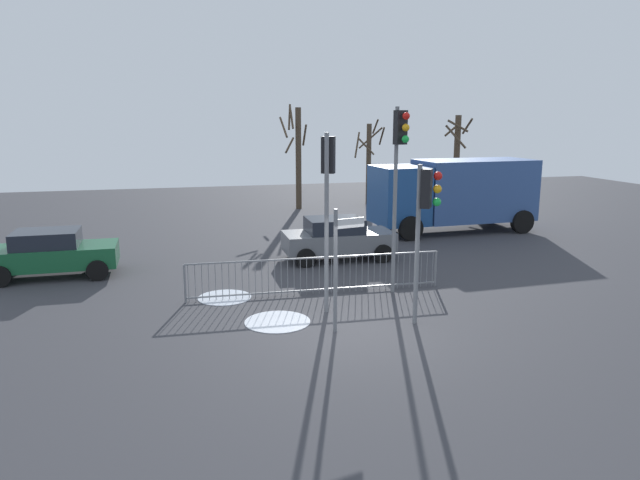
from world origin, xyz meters
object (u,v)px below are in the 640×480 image
object	(u,v)px
car_green_far	(52,253)
bare_tree_right	(457,155)
traffic_light_mid_right	(399,159)
delivery_truck	(455,192)
bare_tree_centre	(369,160)
bare_tree_left	(297,154)
traffic_light_rear_left	(425,209)
car_grey_near	(337,238)
direction_sign_post	(338,264)
traffic_light_mid_left	(328,182)

from	to	relation	value
car_green_far	bare_tree_right	bearing A→B (deg)	31.19
traffic_light_mid_right	bare_tree_right	distance (m)	19.83
car_green_far	delivery_truck	bearing A→B (deg)	12.46
traffic_light_mid_right	bare_tree_centre	xyz separation A→B (m)	(4.92, 16.61, -1.26)
delivery_truck	bare_tree_left	world-z (taller)	bare_tree_left
traffic_light_rear_left	car_grey_near	bearing A→B (deg)	-144.10
direction_sign_post	bare_tree_right	xyz separation A→B (m)	(12.89, 19.25, 1.08)
bare_tree_left	bare_tree_right	bearing A→B (deg)	4.93
traffic_light_mid_right	bare_tree_left	distance (m)	15.99
traffic_light_rear_left	delivery_truck	distance (m)	12.15
direction_sign_post	delivery_truck	world-z (taller)	delivery_truck
car_grey_near	bare_tree_centre	xyz separation A→B (m)	(5.39, 12.29, 1.74)
traffic_light_mid_left	bare_tree_right	size ratio (longest dim) A/B	0.91
direction_sign_post	car_grey_near	distance (m)	7.09
traffic_light_mid_right	bare_tree_right	size ratio (longest dim) A/B	1.03
traffic_light_mid_left	car_grey_near	world-z (taller)	traffic_light_mid_left
traffic_light_rear_left	direction_sign_post	xyz separation A→B (m)	(-2.08, 0.05, -1.19)
traffic_light_rear_left	bare_tree_left	size ratio (longest dim) A/B	0.69
traffic_light_mid_left	bare_tree_right	xyz separation A→B (m)	(12.72, 17.74, -0.61)
car_grey_near	bare_tree_right	size ratio (longest dim) A/B	0.76
traffic_light_rear_left	bare_tree_right	xyz separation A→B (m)	(10.81, 19.30, -0.10)
car_grey_near	car_green_far	bearing A→B (deg)	-179.39
traffic_light_mid_left	bare_tree_centre	xyz separation A→B (m)	(7.16, 17.54, -0.81)
traffic_light_mid_right	bare_tree_right	world-z (taller)	traffic_light_mid_right
bare_tree_centre	traffic_light_mid_left	bearing A→B (deg)	-112.21
bare_tree_right	bare_tree_centre	bearing A→B (deg)	-177.96
direction_sign_post	traffic_light_mid_right	bearing A→B (deg)	32.25
traffic_light_mid_left	delivery_truck	size ratio (longest dim) A/B	0.63
traffic_light_mid_left	bare_tree_centre	distance (m)	18.96
traffic_light_mid_right	traffic_light_mid_left	distance (m)	2.47
traffic_light_rear_left	bare_tree_left	bearing A→B (deg)	-148.31
delivery_truck	bare_tree_centre	world-z (taller)	bare_tree_centre
bare_tree_left	bare_tree_centre	xyz separation A→B (m)	(4.27, 0.65, -0.43)
bare_tree_centre	direction_sign_post	bearing A→B (deg)	-111.04
car_grey_near	direction_sign_post	bearing A→B (deg)	-105.28
traffic_light_rear_left	bare_tree_right	bearing A→B (deg)	-174.53
traffic_light_mid_left	car_green_far	bearing A→B (deg)	172.68
traffic_light_mid_left	bare_tree_right	bearing A→B (deg)	82.22
bare_tree_centre	delivery_truck	bearing A→B (deg)	-83.95
traffic_light_rear_left	direction_sign_post	size ratio (longest dim) A/B	1.33
bare_tree_right	car_grey_near	bearing A→B (deg)	-131.24
traffic_light_mid_right	bare_tree_centre	distance (m)	17.37
delivery_truck	traffic_light_mid_left	bearing A→B (deg)	45.07
traffic_light_mid_right	bare_tree_centre	world-z (taller)	traffic_light_mid_right
delivery_truck	bare_tree_centre	distance (m)	8.77
direction_sign_post	delivery_truck	distance (m)	13.25
traffic_light_mid_left	direction_sign_post	distance (m)	2.28
car_grey_near	bare_tree_right	bearing A→B (deg)	49.50
bare_tree_left	bare_tree_right	size ratio (longest dim) A/B	1.11
traffic_light_rear_left	delivery_truck	bearing A→B (deg)	-175.93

